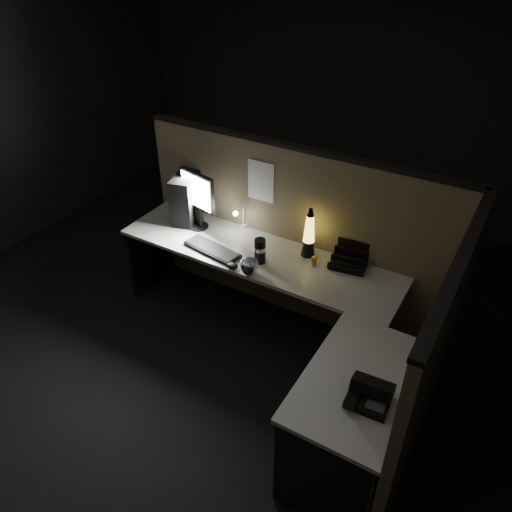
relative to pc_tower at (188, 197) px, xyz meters
The scene contains 17 objects.
floor 1.53m from the pc_tower, 39.60° to the right, with size 6.00×6.00×0.00m, color black.
room_shell 1.39m from the pc_tower, 39.60° to the right, with size 6.00×6.00×6.00m.
partition_back 0.97m from the pc_tower, ahead, with size 2.66×0.06×1.50m, color brown.
partition_right 2.37m from the pc_tower, 16.57° to the right, with size 0.06×1.66×1.50m, color brown.
desk 1.28m from the pc_tower, 25.06° to the right, with size 2.60×1.60×0.73m.
pc_tower is the anchor object (origin of this frame).
monitor 0.20m from the pc_tower, 24.26° to the right, with size 0.38×0.16×0.49m.
keyboard 0.60m from the pc_tower, 34.88° to the right, with size 0.48×0.16×0.02m, color black.
mouse 0.87m from the pc_tower, 30.81° to the right, with size 0.09×0.07×0.04m, color black.
clip_lamp 0.50m from the pc_tower, ahead, with size 0.04×0.17×0.21m.
organizer 1.47m from the pc_tower, ahead, with size 0.29×0.27×0.20m.
lava_lamp 1.14m from the pc_tower, ahead, with size 0.11×0.11×0.41m.
travel_mug 0.91m from the pc_tower, 17.08° to the right, with size 0.09×0.09×0.20m, color black.
steel_mug 0.98m from the pc_tower, 26.21° to the right, with size 0.13×0.13×0.11m, color silver.
figurine 1.24m from the pc_tower, ahead, with size 0.05×0.05×0.05m, color gold.
pinned_paper 0.70m from the pc_tower, 10.59° to the left, with size 0.23×0.00×0.33m, color white.
desk_phone 2.31m from the pc_tower, 28.31° to the right, with size 0.24×0.25×0.14m.
Camera 1 is at (1.48, -2.17, 2.91)m, focal length 35.00 mm.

